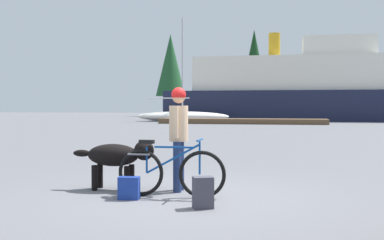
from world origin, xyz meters
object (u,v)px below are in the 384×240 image
object	(u,v)px
ferry_boat	(310,90)
backpack	(203,192)
sailboat_moored	(182,116)
dog	(118,156)
bicycle	(170,172)
handbag_pannier	(129,188)
person_cyclist	(179,128)

from	to	relation	value
ferry_boat	backpack	bearing A→B (deg)	-94.78
backpack	sailboat_moored	xyz separation A→B (m)	(-8.00, 34.38, 0.27)
dog	backpack	xyz separation A→B (m)	(1.69, -1.12, -0.36)
bicycle	dog	xyz separation A→B (m)	(-1.04, 0.43, 0.18)
dog	ferry_boat	bearing A→B (deg)	82.59
backpack	handbag_pannier	xyz separation A→B (m)	(-1.23, 0.39, -0.05)
backpack	handbag_pannier	size ratio (longest dim) A/B	1.28
dog	handbag_pannier	distance (m)	0.95
person_cyclist	ferry_boat	size ratio (longest dim) A/B	0.07
bicycle	backpack	size ratio (longest dim) A/B	3.92
bicycle	dog	bearing A→B (deg)	157.33
handbag_pannier	ferry_boat	distance (m)	39.44
person_cyclist	backpack	world-z (taller)	person_cyclist
backpack	ferry_boat	world-z (taller)	ferry_boat
bicycle	person_cyclist	bearing A→B (deg)	88.63
bicycle	person_cyclist	xyz separation A→B (m)	(0.01, 0.53, 0.67)
ferry_boat	bicycle	bearing A→B (deg)	-95.81
backpack	sailboat_moored	size ratio (longest dim) A/B	0.05
person_cyclist	backpack	bearing A→B (deg)	-62.42
sailboat_moored	person_cyclist	bearing A→B (deg)	-77.47
bicycle	person_cyclist	size ratio (longest dim) A/B	1.00
bicycle	person_cyclist	world-z (taller)	person_cyclist
backpack	ferry_boat	size ratio (longest dim) A/B	0.02
backpack	bicycle	bearing A→B (deg)	133.45
bicycle	sailboat_moored	distance (m)	34.49
dog	sailboat_moored	bearing A→B (deg)	100.75
backpack	ferry_boat	xyz separation A→B (m)	(3.30, 39.47, 2.70)
dog	ferry_boat	xyz separation A→B (m)	(4.99, 38.35, 2.34)
handbag_pannier	ferry_boat	world-z (taller)	ferry_boat
ferry_boat	handbag_pannier	bearing A→B (deg)	-96.62
dog	backpack	distance (m)	2.06
handbag_pannier	sailboat_moored	size ratio (longest dim) A/B	0.04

